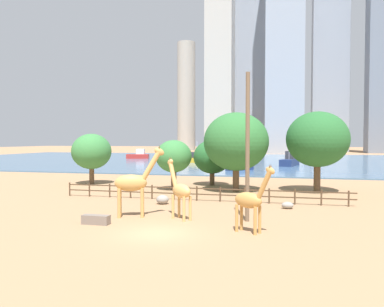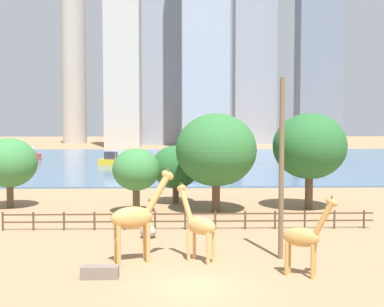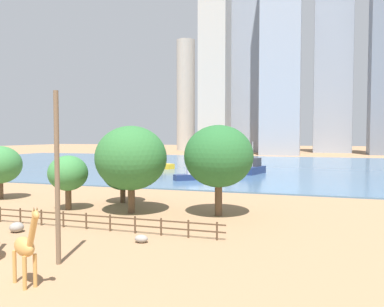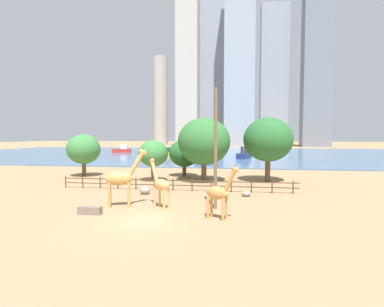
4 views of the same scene
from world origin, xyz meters
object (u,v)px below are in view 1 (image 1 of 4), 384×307
(boulder_near_fence, at_px, (163,199))
(boat_tug, at_px, (196,159))
(utility_pole, at_px, (248,147))
(boulder_by_pole, at_px, (288,205))
(feeding_trough, at_px, (96,220))
(boat_sailboat, at_px, (240,166))
(tree_center_broad, at_px, (317,139))
(boat_ferry, at_px, (138,155))
(boat_barge, at_px, (290,161))
(giraffe_tall, at_px, (134,183))
(giraffe_young, at_px, (250,200))
(tree_left_large, at_px, (236,142))
(tree_right_tall, at_px, (91,152))
(tree_right_small, at_px, (174,157))
(giraffe_companion, at_px, (180,190))
(tree_left_small, at_px, (212,157))

(boulder_near_fence, distance_m, boat_tug, 54.41)
(utility_pole, xyz_separation_m, boulder_by_pole, (2.69, 5.36, -4.69))
(feeding_trough, distance_m, boat_sailboat, 43.08)
(tree_center_broad, xyz_separation_m, boat_ferry, (-42.61, 57.72, -4.36))
(boulder_near_fence, height_order, feeding_trough, boulder_near_fence)
(utility_pole, xyz_separation_m, boat_barge, (3.81, 53.14, -3.74))
(giraffe_tall, distance_m, giraffe_young, 8.80)
(boulder_near_fence, distance_m, boat_ferry, 74.12)
(boulder_near_fence, bearing_deg, boat_sailboat, 85.31)
(boat_tug, bearing_deg, tree_left_large, -46.87)
(feeding_trough, relative_size, tree_right_tall, 0.29)
(tree_center_broad, height_order, boat_ferry, tree_center_broad)
(tree_right_small, bearing_deg, tree_right_tall, 164.85)
(giraffe_companion, distance_m, tree_left_large, 15.13)
(boulder_by_pole, height_order, boat_tug, boat_tug)
(boulder_by_pole, relative_size, tree_left_large, 0.11)
(tree_center_broad, relative_size, tree_left_small, 1.54)
(tree_left_large, distance_m, boat_tug, 46.96)
(giraffe_companion, relative_size, boat_sailboat, 0.90)
(tree_left_large, relative_size, tree_right_tall, 1.34)
(giraffe_young, relative_size, boulder_near_fence, 3.87)
(giraffe_young, height_order, tree_left_small, tree_left_small)
(boulder_near_fence, height_order, boat_tug, boat_tug)
(boat_barge, bearing_deg, boat_tug, -89.48)
(giraffe_young, xyz_separation_m, utility_pole, (-0.46, 3.12, 3.04))
(giraffe_companion, xyz_separation_m, feeding_trough, (-4.87, -2.78, -1.68))
(utility_pole, bearing_deg, boat_ferry, 116.71)
(utility_pole, relative_size, tree_left_large, 1.19)
(tree_left_large, height_order, tree_left_small, tree_left_large)
(boulder_near_fence, bearing_deg, boat_barge, 76.66)
(giraffe_companion, distance_m, tree_right_tall, 23.60)
(boat_tug, bearing_deg, tree_center_broad, -37.19)
(giraffe_young, bearing_deg, boat_tug, 133.28)
(boulder_by_pole, bearing_deg, boat_tug, 110.32)
(tree_right_tall, height_order, tree_left_small, tree_right_tall)
(tree_right_tall, bearing_deg, tree_center_broad, -2.91)
(tree_left_small, distance_m, boat_sailboat, 20.82)
(tree_center_broad, distance_m, tree_right_small, 15.12)
(boulder_by_pole, xyz_separation_m, boat_sailboat, (-7.44, 34.29, 0.64))
(giraffe_young, height_order, boulder_near_fence, giraffe_young)
(tree_right_tall, bearing_deg, boulder_by_pole, -26.22)
(tree_right_small, bearing_deg, giraffe_companion, -71.98)
(boulder_by_pole, bearing_deg, tree_right_tall, 153.78)
(giraffe_companion, xyz_separation_m, tree_left_small, (-1.35, 19.40, 1.42))
(boulder_by_pole, bearing_deg, boat_sailboat, 102.24)
(tree_right_small, relative_size, boat_ferry, 0.84)
(boat_barge, bearing_deg, tree_center_broad, 18.34)
(boulder_by_pole, relative_size, boat_tug, 0.16)
(giraffe_companion, height_order, tree_right_small, tree_right_small)
(giraffe_companion, height_order, boat_tug, boat_tug)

